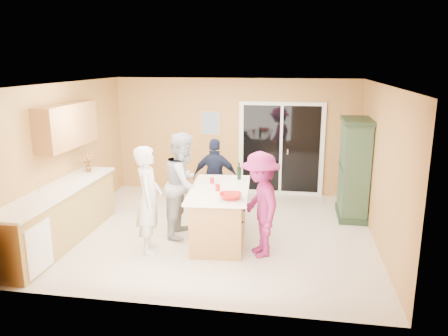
% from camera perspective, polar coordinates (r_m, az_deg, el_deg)
% --- Properties ---
extents(floor, '(5.50, 5.50, 0.00)m').
position_cam_1_polar(floor, '(7.90, -1.20, -8.25)').
color(floor, beige).
rests_on(floor, ground).
extents(ceiling, '(5.50, 5.00, 0.10)m').
position_cam_1_polar(ceiling, '(7.33, -1.31, 10.93)').
color(ceiling, silver).
rests_on(ceiling, wall_back).
extents(wall_back, '(5.50, 0.10, 2.60)m').
position_cam_1_polar(wall_back, '(9.93, 1.42, 4.15)').
color(wall_back, '#DEB05B').
rests_on(wall_back, ground).
extents(wall_front, '(5.50, 0.10, 2.60)m').
position_cam_1_polar(wall_front, '(5.17, -6.42, -5.14)').
color(wall_front, '#DEB05B').
rests_on(wall_front, ground).
extents(wall_left, '(0.10, 5.00, 2.60)m').
position_cam_1_polar(wall_left, '(8.45, -19.91, 1.60)').
color(wall_left, '#DEB05B').
rests_on(wall_left, ground).
extents(wall_right, '(0.10, 5.00, 2.60)m').
position_cam_1_polar(wall_right, '(7.51, 19.83, 0.15)').
color(wall_right, '#DEB05B').
rests_on(wall_right, ground).
extents(left_cabinet_run, '(0.65, 3.05, 1.24)m').
position_cam_1_polar(left_cabinet_run, '(7.65, -21.20, -6.28)').
color(left_cabinet_run, '#AA8842').
rests_on(left_cabinet_run, floor).
extents(upper_cabinets, '(0.35, 1.60, 0.75)m').
position_cam_1_polar(upper_cabinets, '(8.10, -19.84, 5.24)').
color(upper_cabinets, '#AA8842').
rests_on(upper_cabinets, wall_left).
extents(sliding_door, '(1.90, 0.07, 2.10)m').
position_cam_1_polar(sliding_door, '(9.85, 7.45, 2.48)').
color(sliding_door, white).
rests_on(sliding_door, floor).
extents(framed_picture, '(0.46, 0.04, 0.56)m').
position_cam_1_polar(framed_picture, '(9.95, -1.74, 5.92)').
color(framed_picture, tan).
rests_on(framed_picture, wall_back).
extents(kitchen_island, '(1.08, 1.82, 0.92)m').
position_cam_1_polar(kitchen_island, '(7.37, -0.57, -6.33)').
color(kitchen_island, '#AA8842').
rests_on(kitchen_island, floor).
extents(green_hutch, '(0.55, 1.05, 1.93)m').
position_cam_1_polar(green_hutch, '(8.70, 16.61, -0.26)').
color(green_hutch, '#213623').
rests_on(green_hutch, floor).
extents(woman_white, '(0.53, 0.70, 1.71)m').
position_cam_1_polar(woman_white, '(6.95, -9.80, -4.10)').
color(woman_white, silver).
rests_on(woman_white, floor).
extents(woman_grey, '(0.72, 0.91, 1.80)m').
position_cam_1_polar(woman_grey, '(7.54, -5.24, -2.14)').
color(woman_grey, '#AEAEB1').
rests_on(woman_grey, floor).
extents(woman_navy, '(0.90, 0.38, 1.53)m').
position_cam_1_polar(woman_navy, '(8.47, -1.13, -1.27)').
color(woman_navy, '#161D32').
rests_on(woman_navy, floor).
extents(woman_magenta, '(0.96, 1.21, 1.65)m').
position_cam_1_polar(woman_magenta, '(6.74, 4.77, -4.79)').
color(woman_magenta, '#901F5E').
rests_on(woman_magenta, floor).
extents(serving_bowl, '(0.39, 0.39, 0.08)m').
position_cam_1_polar(serving_bowl, '(6.67, 0.86, -3.69)').
color(serving_bowl, red).
rests_on(serving_bowl, kitchen_island).
extents(tulip_vase, '(0.25, 0.21, 0.41)m').
position_cam_1_polar(tulip_vase, '(8.52, -17.40, 0.83)').
color(tulip_vase, red).
rests_on(tulip_vase, left_cabinet_run).
extents(tumbler_near, '(0.08, 0.08, 0.10)m').
position_cam_1_polar(tumbler_near, '(7.50, -1.56, -1.63)').
color(tumbler_near, red).
rests_on(tumbler_near, kitchen_island).
extents(tumbler_far, '(0.08, 0.08, 0.11)m').
position_cam_1_polar(tumbler_far, '(7.07, -0.83, -2.55)').
color(tumbler_far, red).
rests_on(tumbler_far, kitchen_island).
extents(wine_bottle, '(0.07, 0.07, 0.31)m').
position_cam_1_polar(wine_bottle, '(7.73, 1.99, -0.63)').
color(wine_bottle, black).
rests_on(wine_bottle, kitchen_island).
extents(white_plate, '(0.29, 0.29, 0.01)m').
position_cam_1_polar(white_plate, '(6.64, -2.29, -4.10)').
color(white_plate, white).
rests_on(white_plate, kitchen_island).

